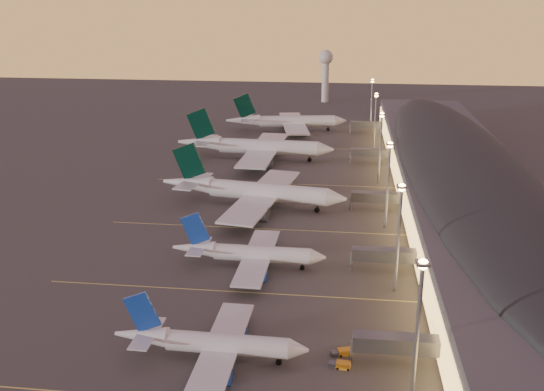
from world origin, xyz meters
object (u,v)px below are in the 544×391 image
at_px(radar_tower, 326,67).
at_px(baggage_tug_b, 342,352).
at_px(airliner_narrow_north, 249,253).
at_px(baggage_tug_a, 341,365).
at_px(airliner_wide_near, 252,191).
at_px(airliner_wide_mid, 255,147).
at_px(airliner_narrow_south, 211,343).
at_px(airliner_wide_far, 287,122).

bearing_deg(radar_tower, baggage_tug_b, -87.18).
height_order(radar_tower, baggage_tug_b, radar_tower).
height_order(airliner_narrow_north, baggage_tug_a, airliner_narrow_north).
bearing_deg(baggage_tug_b, airliner_narrow_north, 104.88).
xyz_separation_m(airliner_wide_near, baggage_tug_a, (29.56, -86.53, -4.55)).
distance_m(airliner_narrow_north, airliner_wide_near, 46.00).
distance_m(airliner_wide_near, baggage_tug_b, 87.64).
xyz_separation_m(airliner_wide_near, baggage_tug_b, (29.77, -82.30, -4.56)).
bearing_deg(airliner_wide_mid, airliner_narrow_south, -82.12).
height_order(airliner_wide_far, radar_tower, radar_tower).
distance_m(airliner_wide_mid, radar_tower, 150.10).
bearing_deg(airliner_wide_near, radar_tower, 94.73).
bearing_deg(radar_tower, airliner_narrow_north, -92.16).
bearing_deg(airliner_wide_near, airliner_wide_mid, 106.56).
relative_size(airliner_wide_near, airliner_wide_far, 1.03).
xyz_separation_m(baggage_tug_a, baggage_tug_b, (0.21, 4.22, -0.01)).
relative_size(airliner_wide_mid, baggage_tug_a, 15.95).
distance_m(airliner_narrow_south, baggage_tug_a, 24.28).
xyz_separation_m(airliner_wide_mid, airliner_wide_far, (7.65, 56.08, -0.43)).
xyz_separation_m(airliner_narrow_north, airliner_wide_far, (-6.11, 159.89, 1.38)).
xyz_separation_m(radar_tower, baggage_tug_b, (14.20, -287.90, -21.34)).
distance_m(airliner_narrow_north, airliner_wide_mid, 104.73).
distance_m(airliner_wide_mid, baggage_tug_b, 145.52).
relative_size(airliner_wide_mid, baggage_tug_b, 15.74).
bearing_deg(airliner_narrow_south, radar_tower, 89.01).
xyz_separation_m(airliner_wide_far, baggage_tug_b, (29.78, -196.62, -4.44)).
bearing_deg(baggage_tug_a, radar_tower, 98.53).
xyz_separation_m(airliner_narrow_south, airliner_narrow_north, (0.65, 41.13, 0.18)).
xyz_separation_m(airliner_wide_far, radar_tower, (15.59, 91.29, 16.91)).
height_order(airliner_narrow_south, baggage_tug_b, airliner_narrow_south).
distance_m(airliner_wide_far, baggage_tug_b, 198.91).
relative_size(airliner_narrow_north, baggage_tug_a, 9.44).
bearing_deg(airliner_wide_far, airliner_wide_mid, -107.54).
bearing_deg(airliner_narrow_south, baggage_tug_a, 1.40).
xyz_separation_m(airliner_narrow_north, baggage_tug_a, (23.46, -40.95, -3.05)).
bearing_deg(airliner_narrow_south, airliner_wide_near, 94.59).
relative_size(airliner_narrow_south, airliner_wide_mid, 0.56).
distance_m(airliner_narrow_north, airliner_wide_far, 160.01).
bearing_deg(radar_tower, airliner_wide_mid, -98.96).
bearing_deg(baggage_tug_a, baggage_tug_b, 92.94).
relative_size(airliner_narrow_north, airliner_wide_mid, 0.59).
distance_m(airliner_narrow_south, airliner_narrow_north, 41.13).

